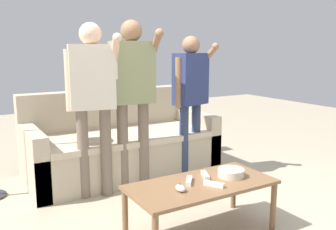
% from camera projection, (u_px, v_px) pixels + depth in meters
% --- Properties ---
extents(ground_plane, '(12.00, 12.00, 0.00)m').
position_uv_depth(ground_plane, '(203.00, 223.00, 2.92)').
color(ground_plane, tan).
extents(couch, '(2.03, 0.94, 0.90)m').
position_uv_depth(couch, '(120.00, 146.00, 4.08)').
color(couch, '#B7A88E').
rests_on(couch, ground).
extents(coffee_table, '(1.09, 0.52, 0.40)m').
position_uv_depth(coffee_table, '(201.00, 189.00, 2.69)').
color(coffee_table, brown).
rests_on(coffee_table, ground).
extents(snack_bowl, '(0.20, 0.20, 0.06)m').
position_uv_depth(snack_bowl, '(231.00, 173.00, 2.82)').
color(snack_bowl, beige).
rests_on(snack_bowl, coffee_table).
extents(game_remote_nunchuk, '(0.06, 0.09, 0.05)m').
position_uv_depth(game_remote_nunchuk, '(180.00, 188.00, 2.52)').
color(game_remote_nunchuk, white).
rests_on(game_remote_nunchuk, coffee_table).
extents(player_left, '(0.46, 0.43, 1.59)m').
position_uv_depth(player_left, '(93.00, 90.00, 3.28)').
color(player_left, '#756656').
rests_on(player_left, ground).
extents(player_center, '(0.48, 0.40, 1.63)m').
position_uv_depth(player_center, '(132.00, 85.00, 3.49)').
color(player_center, '#756656').
rests_on(player_center, ground).
extents(player_right, '(0.47, 0.30, 1.50)m').
position_uv_depth(player_right, '(191.00, 89.00, 3.88)').
color(player_right, '#2D3856').
rests_on(player_right, ground).
extents(game_remote_wand_near, '(0.13, 0.15, 0.03)m').
position_uv_depth(game_remote_wand_near, '(189.00, 181.00, 2.69)').
color(game_remote_wand_near, white).
rests_on(game_remote_wand_near, coffee_table).
extents(game_remote_wand_far, '(0.11, 0.15, 0.03)m').
position_uv_depth(game_remote_wand_far, '(214.00, 184.00, 2.62)').
color(game_remote_wand_far, white).
rests_on(game_remote_wand_far, coffee_table).
extents(game_remote_wand_spare, '(0.10, 0.16, 0.03)m').
position_uv_depth(game_remote_wand_spare, '(205.00, 175.00, 2.80)').
color(game_remote_wand_spare, white).
rests_on(game_remote_wand_spare, coffee_table).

